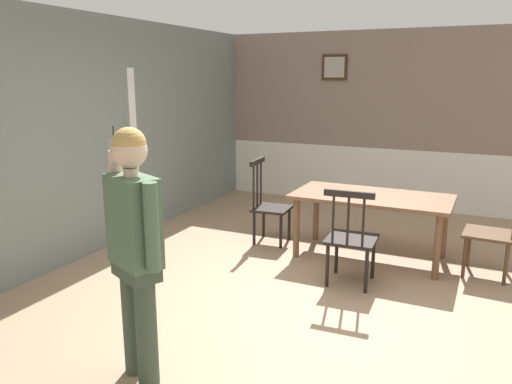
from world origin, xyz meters
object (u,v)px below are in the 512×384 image
object	(u,v)px
dining_table	(371,203)
chair_near_window	(269,205)
chair_by_doorway	(494,231)
chair_at_table_head	(351,238)
person_figure	(135,241)

from	to	relation	value
dining_table	chair_near_window	xyz separation A→B (m)	(-1.24, 0.01, -0.16)
chair_by_doorway	chair_at_table_head	bearing A→B (deg)	127.05
chair_near_window	person_figure	size ratio (longest dim) A/B	0.60
chair_near_window	person_figure	world-z (taller)	person_figure
person_figure	chair_near_window	bearing A→B (deg)	-57.96
dining_table	chair_at_table_head	size ratio (longest dim) A/B	1.75
chair_near_window	person_figure	distance (m)	3.04
chair_near_window	chair_at_table_head	world-z (taller)	chair_near_window
chair_near_window	chair_at_table_head	size ratio (longest dim) A/B	1.05
dining_table	chair_near_window	size ratio (longest dim) A/B	1.67
person_figure	dining_table	bearing A→B (deg)	-81.43
person_figure	chair_at_table_head	bearing A→B (deg)	-87.06
dining_table	chair_by_doorway	distance (m)	1.25
chair_at_table_head	dining_table	bearing A→B (deg)	86.92
chair_by_doorway	chair_near_window	bearing A→B (deg)	93.43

